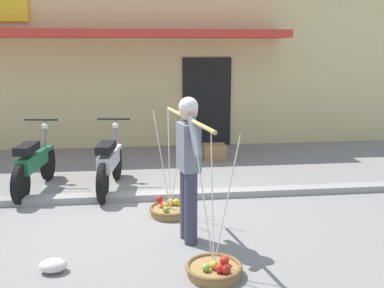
{
  "coord_description": "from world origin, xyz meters",
  "views": [
    {
      "loc": [
        -0.19,
        -5.8,
        2.23
      ],
      "look_at": [
        0.59,
        0.6,
        0.85
      ],
      "focal_mm": 42.44,
      "sensor_mm": 36.0,
      "label": 1
    }
  ],
  "objects_px": {
    "fruit_vendor": "(188,160)",
    "motorcycle_second_in_row": "(110,162)",
    "motorcycle_nearest_shop": "(34,164)",
    "fruit_basket_left_side": "(170,209)",
    "fruit_basket_right_side": "(214,268)",
    "plastic_litter_bag": "(53,265)",
    "wooden_crate": "(214,152)"
  },
  "relations": [
    {
      "from": "fruit_vendor",
      "to": "motorcycle_second_in_row",
      "type": "relative_size",
      "value": 0.95
    },
    {
      "from": "fruit_vendor",
      "to": "motorcycle_nearest_shop",
      "type": "bearing_deg",
      "value": 135.68
    },
    {
      "from": "fruit_basket_left_side",
      "to": "fruit_basket_right_side",
      "type": "distance_m",
      "value": 1.76
    },
    {
      "from": "motorcycle_second_in_row",
      "to": "motorcycle_nearest_shop",
      "type": "bearing_deg",
      "value": 176.45
    },
    {
      "from": "fruit_basket_left_side",
      "to": "plastic_litter_bag",
      "type": "bearing_deg",
      "value": -131.56
    },
    {
      "from": "fruit_vendor",
      "to": "wooden_crate",
      "type": "xyz_separation_m",
      "value": [
        0.95,
        3.82,
        -0.82
      ]
    },
    {
      "from": "fruit_vendor",
      "to": "fruit_basket_left_side",
      "type": "bearing_deg",
      "value": 100.45
    },
    {
      "from": "wooden_crate",
      "to": "fruit_basket_right_side",
      "type": "bearing_deg",
      "value": -99.64
    },
    {
      "from": "fruit_basket_left_side",
      "to": "wooden_crate",
      "type": "bearing_deg",
      "value": 69.36
    },
    {
      "from": "fruit_vendor",
      "to": "wooden_crate",
      "type": "bearing_deg",
      "value": 75.97
    },
    {
      "from": "fruit_basket_right_side",
      "to": "motorcycle_second_in_row",
      "type": "distance_m",
      "value": 3.18
    },
    {
      "from": "fruit_basket_left_side",
      "to": "motorcycle_nearest_shop",
      "type": "bearing_deg",
      "value": 147.89
    },
    {
      "from": "fruit_basket_right_side",
      "to": "motorcycle_nearest_shop",
      "type": "relative_size",
      "value": 0.8
    },
    {
      "from": "motorcycle_second_in_row",
      "to": "fruit_vendor",
      "type": "bearing_deg",
      "value": -63.73
    },
    {
      "from": "fruit_basket_right_side",
      "to": "plastic_litter_bag",
      "type": "distance_m",
      "value": 1.63
    },
    {
      "from": "motorcycle_nearest_shop",
      "to": "wooden_crate",
      "type": "xyz_separation_m",
      "value": [
        3.14,
        1.68,
        -0.29
      ]
    },
    {
      "from": "plastic_litter_bag",
      "to": "wooden_crate",
      "type": "bearing_deg",
      "value": 61.41
    },
    {
      "from": "fruit_basket_left_side",
      "to": "fruit_vendor",
      "type": "bearing_deg",
      "value": -79.55
    },
    {
      "from": "fruit_vendor",
      "to": "motorcycle_second_in_row",
      "type": "bearing_deg",
      "value": 116.27
    },
    {
      "from": "motorcycle_second_in_row",
      "to": "plastic_litter_bag",
      "type": "height_order",
      "value": "motorcycle_second_in_row"
    },
    {
      "from": "motorcycle_second_in_row",
      "to": "wooden_crate",
      "type": "bearing_deg",
      "value": 41.63
    },
    {
      "from": "fruit_basket_right_side",
      "to": "fruit_basket_left_side",
      "type": "bearing_deg",
      "value": 100.42
    },
    {
      "from": "fruit_basket_left_side",
      "to": "motorcycle_nearest_shop",
      "type": "height_order",
      "value": "fruit_basket_left_side"
    },
    {
      "from": "motorcycle_nearest_shop",
      "to": "motorcycle_second_in_row",
      "type": "relative_size",
      "value": 1.0
    },
    {
      "from": "fruit_basket_left_side",
      "to": "motorcycle_second_in_row",
      "type": "bearing_deg",
      "value": 125.6
    },
    {
      "from": "fruit_vendor",
      "to": "plastic_litter_bag",
      "type": "bearing_deg",
      "value": -157.79
    },
    {
      "from": "fruit_basket_left_side",
      "to": "motorcycle_second_in_row",
      "type": "distance_m",
      "value": 1.52
    },
    {
      "from": "fruit_basket_right_side",
      "to": "fruit_vendor",
      "type": "bearing_deg",
      "value": 100.39
    },
    {
      "from": "motorcycle_nearest_shop",
      "to": "motorcycle_second_in_row",
      "type": "distance_m",
      "value": 1.17
    },
    {
      "from": "fruit_basket_right_side",
      "to": "plastic_litter_bag",
      "type": "xyz_separation_m",
      "value": [
        -1.61,
        0.27,
        -0.01
      ]
    },
    {
      "from": "fruit_basket_right_side",
      "to": "plastic_litter_bag",
      "type": "bearing_deg",
      "value": 170.4
    },
    {
      "from": "fruit_basket_left_side",
      "to": "motorcycle_second_in_row",
      "type": "height_order",
      "value": "fruit_basket_left_side"
    }
  ]
}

